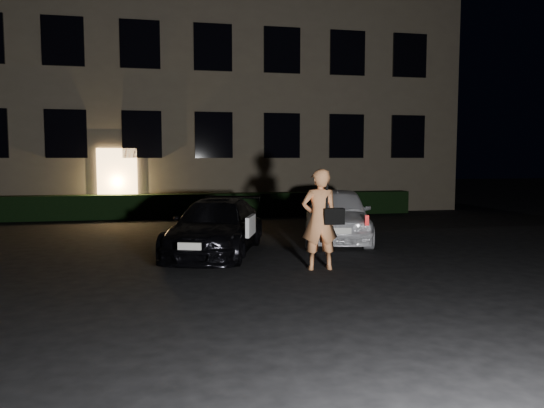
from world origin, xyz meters
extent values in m
plane|color=black|center=(0.00, 0.00, 0.00)|extent=(80.00, 80.00, 0.00)
cube|color=#695C4B|center=(0.00, 15.00, 6.00)|extent=(20.00, 8.00, 12.00)
cube|color=#E8AE67|center=(-3.50, 10.94, 1.25)|extent=(1.40, 0.10, 2.50)
cube|color=black|center=(-5.20, 10.94, 3.00)|extent=(1.40, 0.10, 1.70)
cube|color=black|center=(-2.60, 10.94, 3.00)|extent=(1.40, 0.10, 1.70)
cube|color=black|center=(0.00, 10.94, 3.00)|extent=(1.40, 0.10, 1.70)
cube|color=black|center=(2.60, 10.94, 3.00)|extent=(1.40, 0.10, 1.70)
cube|color=black|center=(5.20, 10.94, 3.00)|extent=(1.40, 0.10, 1.70)
cube|color=black|center=(7.80, 10.94, 3.00)|extent=(1.40, 0.10, 1.70)
cube|color=black|center=(-5.20, 10.94, 6.20)|extent=(1.40, 0.10, 1.70)
cube|color=black|center=(-2.60, 10.94, 6.20)|extent=(1.40, 0.10, 1.70)
cube|color=black|center=(0.00, 10.94, 6.20)|extent=(1.40, 0.10, 1.70)
cube|color=black|center=(2.60, 10.94, 6.20)|extent=(1.40, 0.10, 1.70)
cube|color=black|center=(5.20, 10.94, 6.20)|extent=(1.40, 0.10, 1.70)
cube|color=black|center=(7.80, 10.94, 6.20)|extent=(1.40, 0.10, 1.70)
cube|color=black|center=(0.00, 10.50, 0.42)|extent=(15.00, 0.70, 0.85)
imported|color=black|center=(-0.74, 2.88, 0.61)|extent=(2.95, 4.51, 1.21)
cube|color=white|center=(-0.12, 1.85, 0.75)|extent=(0.35, 0.85, 0.40)
cube|color=silver|center=(-1.44, 0.82, 0.53)|extent=(0.43, 0.18, 0.14)
imported|color=white|center=(2.55, 4.19, 0.70)|extent=(2.71, 4.39, 1.39)
cube|color=red|center=(1.45, 2.47, 0.76)|extent=(0.10, 0.07, 0.23)
cube|color=red|center=(2.57, 2.15, 0.76)|extent=(0.10, 0.07, 0.23)
cube|color=silver|center=(1.99, 2.26, 0.53)|extent=(0.46, 0.17, 0.14)
imported|color=#F4995C|center=(1.04, 0.79, 0.97)|extent=(0.73, 0.49, 1.95)
cube|color=black|center=(1.28, 0.64, 1.05)|extent=(0.40, 0.19, 0.31)
cube|color=black|center=(1.15, 0.69, 1.49)|extent=(0.05, 0.07, 0.61)
camera|label=1|loc=(-1.91, -8.94, 2.16)|focal=35.00mm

